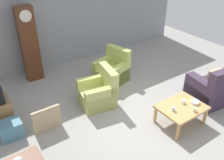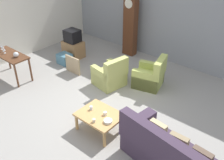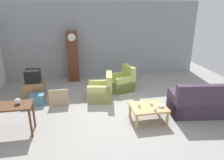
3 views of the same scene
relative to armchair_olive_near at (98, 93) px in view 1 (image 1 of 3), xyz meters
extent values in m
plane|color=#999691|center=(0.50, -1.05, -0.31)|extent=(10.40, 10.40, 0.00)
cube|color=gray|center=(0.50, 2.55, 1.29)|extent=(8.40, 0.16, 3.20)
cube|color=#423347|center=(1.98, -1.39, 0.03)|extent=(0.36, 0.87, 0.68)
cube|color=#C6B284|center=(2.43, -1.40, 0.31)|extent=(0.37, 0.16, 0.36)
cube|color=#B7BC66|center=(-0.05, 0.01, -0.11)|extent=(0.88, 0.88, 0.40)
cube|color=#B7BC66|center=(0.26, -0.05, 0.35)|extent=(0.31, 0.78, 0.52)
cube|color=#B7BC66|center=(0.00, 0.30, -0.01)|extent=(0.78, 0.29, 0.60)
cube|color=#B7BC66|center=(-0.10, -0.29, -0.01)|extent=(0.78, 0.29, 0.60)
cube|color=#B8C561|center=(0.85, 0.70, -0.11)|extent=(0.93, 0.93, 0.40)
cube|color=#B8C561|center=(1.16, 0.79, 0.35)|extent=(0.37, 0.78, 0.52)
cube|color=#B8C561|center=(0.77, 0.99, -0.01)|extent=(0.78, 0.35, 0.60)
cube|color=#B8C561|center=(0.93, 0.41, -0.01)|extent=(0.78, 0.35, 0.60)
cube|color=tan|center=(1.08, -1.62, 0.12)|extent=(0.96, 0.76, 0.05)
cylinder|color=tan|center=(0.65, -1.94, -0.11)|extent=(0.07, 0.07, 0.40)
cylinder|color=tan|center=(1.50, -1.94, -0.11)|extent=(0.07, 0.07, 0.40)
cylinder|color=tan|center=(0.65, -1.29, -0.11)|extent=(0.07, 0.07, 0.40)
cylinder|color=tan|center=(1.50, -1.29, -0.11)|extent=(0.07, 0.07, 0.40)
cube|color=#562D19|center=(-0.85, 2.08, 0.73)|extent=(0.44, 0.28, 2.06)
cylinder|color=silver|center=(-0.85, 1.93, 1.54)|extent=(0.30, 0.02, 0.30)
cube|color=tan|center=(-1.38, -0.20, -0.03)|extent=(0.60, 0.05, 0.55)
cube|color=teal|center=(-2.06, 0.06, -0.13)|extent=(0.44, 0.38, 0.35)
cylinder|color=white|center=(1.18, -1.55, 0.18)|extent=(0.08, 0.08, 0.08)
cylinder|color=silver|center=(0.81, -1.61, 0.19)|extent=(0.07, 0.07, 0.09)
cylinder|color=beige|center=(1.16, -1.88, 0.18)|extent=(0.07, 0.07, 0.08)
cylinder|color=white|center=(1.39, -1.70, 0.17)|extent=(0.19, 0.19, 0.05)
camera|label=1|loc=(-2.49, -4.18, 3.26)|focal=39.14mm
camera|label=2|loc=(4.20, -4.89, 3.76)|focal=41.44mm
camera|label=3|loc=(-0.88, -6.55, 2.78)|focal=34.18mm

